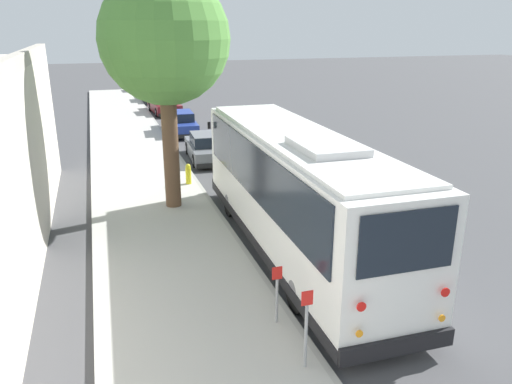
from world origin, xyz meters
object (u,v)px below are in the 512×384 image
Objects in this scene: parked_sedan_gray at (208,148)px; sign_post_far at (277,294)px; parked_sedan_black at (155,94)px; street_tree at (164,31)px; shuttle_bus at (295,186)px; fire_hydrant at (188,174)px; sign_post_near at (306,329)px; parked_sedan_blue at (180,123)px; parked_sedan_navy at (143,85)px; parked_sedan_maroon at (164,105)px.

sign_post_far is at bearing 176.53° from parked_sedan_gray.
parked_sedan_black is 0.56× the size of street_tree.
shuttle_bus is 7.10m from fire_hydrant.
sign_post_near reaches higher than parked_sedan_black.
shuttle_bus is 2.45× the size of parked_sedan_blue.
shuttle_bus is 1.33× the size of street_tree.
street_tree reaches higher than fire_hydrant.
shuttle_bus is at bearing 178.61° from parked_sedan_navy.
sign_post_far reaches higher than parked_sedan_black.
sign_post_far is (-34.51, 1.60, 0.23)m from parked_sedan_black.
parked_sedan_black is at bearing 3.43° from parked_sedan_gray.
shuttle_bus reaches higher than sign_post_near.
shuttle_bus reaches higher than fire_hydrant.
shuttle_bus reaches higher than parked_sedan_gray.
parked_sedan_navy is (27.18, 0.34, 0.01)m from parked_sedan_gray.
parked_sedan_black is at bearing -2.55° from sign_post_near.
street_tree reaches higher than shuttle_bus.
parked_sedan_navy is 33.87m from street_tree.
parked_sedan_black is 27.15m from street_tree.
shuttle_bus is 4.09m from sign_post_far.
parked_sedan_maroon is (24.61, 0.27, -1.32)m from shuttle_bus.
fire_hydrant is at bearing 15.86° from shuttle_bus.
fire_hydrant is (6.74, 1.79, -1.38)m from shuttle_bus.
sign_post_near is (-9.56, -0.95, -5.02)m from street_tree.
parked_sedan_maroon is at bearing -7.03° from street_tree.
sign_post_near reaches higher than parked_sedan_blue.
sign_post_near reaches higher than fire_hydrant.
parked_sedan_gray is 13.90m from parked_sedan_maroon.
parked_sedan_blue reaches higher than parked_sedan_navy.
parked_sedan_navy is 3.57× the size of sign_post_far.
parked_sedan_blue is at bearing -7.76° from fire_hydrant.
sign_post_far is (-28.11, 1.52, 0.21)m from parked_sedan_maroon.
parked_sedan_black is at bearing 1.33° from shuttle_bus.
sign_post_near is 11.78m from fire_hydrant.
parked_sedan_gray is 0.51× the size of street_tree.
parked_sedan_blue is at bearing -3.68° from sign_post_near.
parked_sedan_gray is 8.61m from street_tree.
sign_post_near is at bearing 176.14° from parked_sedan_navy.
parked_sedan_maroon is 0.54× the size of street_tree.
parked_sedan_navy is 42.94m from sign_post_near.
parked_sedan_blue is 10.61m from fire_hydrant.
sign_post_near reaches higher than parked_sedan_navy.
parked_sedan_black is 2.94× the size of sign_post_near.
fire_hydrant is (-31.15, 1.33, -0.05)m from parked_sedan_navy.
parked_sedan_gray is 5.24× the size of fire_hydrant.
parked_sedan_black is (6.40, -0.08, -0.01)m from parked_sedan_maroon.
street_tree reaches higher than parked_sedan_blue.
sign_post_far reaches higher than parked_sedan_maroon.
shuttle_bus is 2.38× the size of parked_sedan_navy.
sign_post_near reaches higher than parked_sedan_gray.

